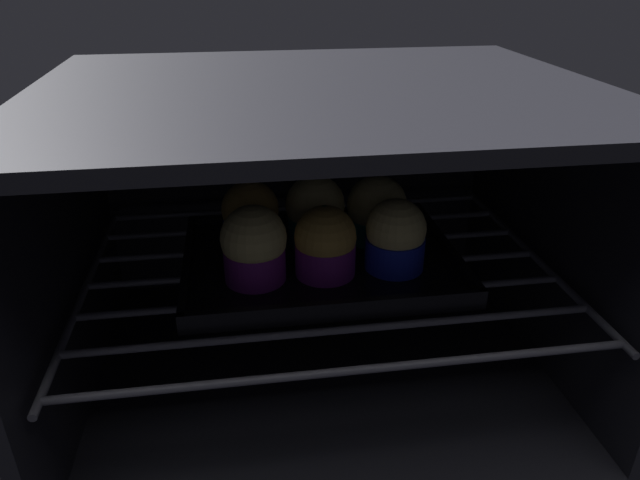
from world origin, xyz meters
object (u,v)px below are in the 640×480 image
at_px(muffin_row1_col0, 251,218).
at_px(muffin_row1_col2, 377,211).
at_px(muffin_row0_col2, 395,237).
at_px(baking_tray, 320,260).
at_px(muffin_row0_col0, 254,246).
at_px(muffin_row0_col1, 322,244).
at_px(muffin_row1_col1, 316,212).

bearing_deg(muffin_row1_col0, muffin_row1_col2, -0.33).
height_order(muffin_row0_col2, muffin_row1_col2, same).
bearing_deg(muffin_row1_col2, muffin_row0_col2, -86.92).
xyz_separation_m(baking_tray, muffin_row1_col0, (-0.08, 0.04, 0.04)).
height_order(muffin_row0_col0, muffin_row0_col1, muffin_row0_col0).
xyz_separation_m(muffin_row0_col0, muffin_row1_col1, (0.08, 0.08, 0.00)).
distance_m(muffin_row0_col1, muffin_row1_col1, 0.08).
bearing_deg(muffin_row0_col2, baking_tray, 155.54).
bearing_deg(muffin_row1_col1, muffin_row0_col1, -92.64).
distance_m(muffin_row0_col2, muffin_row1_col1, 0.11).
relative_size(muffin_row0_col0, muffin_row0_col1, 1.08).
relative_size(baking_tray, muffin_row1_col1, 3.67).
distance_m(baking_tray, muffin_row1_col2, 0.10).
xyz_separation_m(muffin_row0_col0, muffin_row0_col1, (0.08, 0.00, -0.00)).
bearing_deg(muffin_row0_col2, muffin_row0_col1, -178.59).
bearing_deg(muffin_row1_col0, muffin_row0_col2, -25.16).
xyz_separation_m(muffin_row0_col2, muffin_row1_col2, (-0.00, 0.07, 0.00)).
bearing_deg(muffin_row0_col1, muffin_row1_col1, 87.36).
bearing_deg(muffin_row0_col1, baking_tray, 85.43).
xyz_separation_m(muffin_row1_col0, muffin_row1_col2, (0.15, -0.00, -0.00)).
relative_size(baking_tray, muffin_row1_col2, 3.82).
xyz_separation_m(muffin_row0_col1, muffin_row1_col2, (0.08, 0.08, 0.00)).
distance_m(muffin_row0_col2, muffin_row1_col2, 0.07).
height_order(muffin_row1_col1, muffin_row1_col2, muffin_row1_col1).
distance_m(muffin_row1_col0, muffin_row1_col1, 0.08).
relative_size(muffin_row0_col1, muffin_row0_col2, 0.97).
xyz_separation_m(baking_tray, muffin_row0_col2, (0.08, -0.04, 0.04)).
height_order(baking_tray, muffin_row0_col0, muffin_row0_col0).
height_order(muffin_row0_col2, muffin_row1_col1, muffin_row1_col1).
distance_m(muffin_row0_col0, muffin_row0_col2, 0.16).
bearing_deg(muffin_row1_col2, baking_tray, -154.09).
xyz_separation_m(muffin_row1_col1, muffin_row1_col2, (0.08, -0.00, -0.00)).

